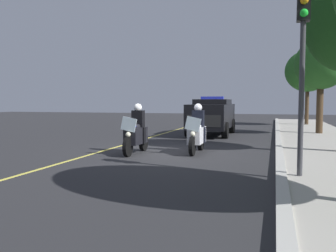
# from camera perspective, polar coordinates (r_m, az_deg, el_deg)

# --- Properties ---
(ground_plane) EXTENTS (80.00, 80.00, 0.00)m
(ground_plane) POSITION_cam_1_polar(r_m,az_deg,el_deg) (12.94, -0.41, -4.07)
(ground_plane) COLOR #28282B
(curb_strip) EXTENTS (48.00, 0.24, 0.15)m
(curb_strip) POSITION_cam_1_polar(r_m,az_deg,el_deg) (12.39, 17.12, -4.26)
(curb_strip) COLOR #B7B5AD
(curb_strip) RESTS_ON ground
(lane_stripe_center) EXTENTS (48.00, 0.12, 0.01)m
(lane_stripe_center) POSITION_cam_1_polar(r_m,az_deg,el_deg) (13.75, -9.34, -3.63)
(lane_stripe_center) COLOR #E0D14C
(lane_stripe_center) RESTS_ON ground
(police_motorcycle_lead_left) EXTENTS (2.14, 0.56, 1.72)m
(police_motorcycle_lead_left) POSITION_cam_1_polar(r_m,az_deg,el_deg) (12.49, -5.03, -1.15)
(police_motorcycle_lead_left) COLOR black
(police_motorcycle_lead_left) RESTS_ON ground
(police_motorcycle_lead_right) EXTENTS (2.14, 0.56, 1.72)m
(police_motorcycle_lead_right) POSITION_cam_1_polar(r_m,az_deg,el_deg) (12.66, 4.58, -1.08)
(police_motorcycle_lead_right) COLOR black
(police_motorcycle_lead_right) RESTS_ON ground
(police_suv) EXTENTS (4.92, 2.11, 2.05)m
(police_suv) POSITION_cam_1_polar(r_m,az_deg,el_deg) (19.36, 6.92, 1.72)
(police_suv) COLOR black
(police_suv) RESTS_ON ground
(traffic_light) EXTENTS (0.38, 0.28, 4.34)m
(traffic_light) POSITION_cam_1_polar(r_m,az_deg,el_deg) (8.81, 20.47, 13.17)
(traffic_light) COLOR #38383D
(traffic_light) RESTS_ON sidewalk_strip
(tree_far_back) EXTENTS (2.73, 2.73, 5.00)m
(tree_far_back) POSITION_cam_1_polar(r_m,az_deg,el_deg) (20.98, 22.93, 8.89)
(tree_far_back) COLOR #42301E
(tree_far_back) RESTS_ON sidewalk_strip
(tree_behind_suv) EXTENTS (3.23, 3.23, 5.41)m
(tree_behind_suv) POSITION_cam_1_polar(r_m,az_deg,el_deg) (28.55, 21.14, 8.05)
(tree_behind_suv) COLOR #42301E
(tree_behind_suv) RESTS_ON sidewalk_strip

